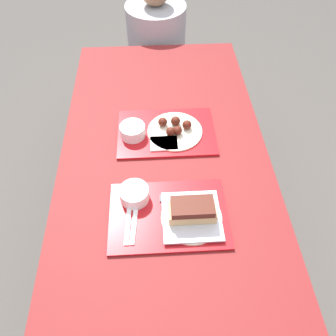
{
  "coord_description": "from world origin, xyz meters",
  "views": [
    {
      "loc": [
        -0.04,
        -0.85,
        1.81
      ],
      "look_at": [
        0.01,
        -0.05,
        0.82
      ],
      "focal_mm": 35.0,
      "sensor_mm": 36.0,
      "label": 1
    }
  ],
  "objects_px": {
    "tray_near": "(169,215)",
    "wings_plate_far": "(175,129)",
    "bowl_coleslaw_near": "(134,194)",
    "brisket_sandwich_plate": "(192,213)",
    "person_seated_across": "(156,39)",
    "bowl_coleslaw_far": "(133,130)",
    "tray_far": "(166,132)"
  },
  "relations": [
    {
      "from": "tray_near",
      "to": "wings_plate_far",
      "type": "relative_size",
      "value": 1.77
    },
    {
      "from": "bowl_coleslaw_near",
      "to": "brisket_sandwich_plate",
      "type": "height_order",
      "value": "brisket_sandwich_plate"
    },
    {
      "from": "tray_near",
      "to": "person_seated_across",
      "type": "bearing_deg",
      "value": 90.28
    },
    {
      "from": "bowl_coleslaw_far",
      "to": "tray_far",
      "type": "bearing_deg",
      "value": 5.96
    },
    {
      "from": "tray_near",
      "to": "person_seated_across",
      "type": "height_order",
      "value": "person_seated_across"
    },
    {
      "from": "tray_near",
      "to": "brisket_sandwich_plate",
      "type": "relative_size",
      "value": 1.96
    },
    {
      "from": "tray_far",
      "to": "brisket_sandwich_plate",
      "type": "bearing_deg",
      "value": -81.49
    },
    {
      "from": "person_seated_across",
      "to": "brisket_sandwich_plate",
      "type": "bearing_deg",
      "value": -86.54
    },
    {
      "from": "bowl_coleslaw_near",
      "to": "bowl_coleslaw_far",
      "type": "height_order",
      "value": "same"
    },
    {
      "from": "bowl_coleslaw_near",
      "to": "wings_plate_far",
      "type": "xyz_separation_m",
      "value": [
        0.17,
        0.34,
        -0.02
      ]
    },
    {
      "from": "bowl_coleslaw_far",
      "to": "wings_plate_far",
      "type": "height_order",
      "value": "bowl_coleslaw_far"
    },
    {
      "from": "tray_far",
      "to": "brisket_sandwich_plate",
      "type": "xyz_separation_m",
      "value": [
        0.07,
        -0.44,
        0.04
      ]
    },
    {
      "from": "bowl_coleslaw_far",
      "to": "wings_plate_far",
      "type": "distance_m",
      "value": 0.18
    },
    {
      "from": "bowl_coleslaw_near",
      "to": "wings_plate_far",
      "type": "relative_size",
      "value": 0.45
    },
    {
      "from": "tray_far",
      "to": "wings_plate_far",
      "type": "height_order",
      "value": "wings_plate_far"
    },
    {
      "from": "brisket_sandwich_plate",
      "to": "tray_far",
      "type": "bearing_deg",
      "value": 98.51
    },
    {
      "from": "bowl_coleslaw_near",
      "to": "bowl_coleslaw_far",
      "type": "xyz_separation_m",
      "value": [
        -0.01,
        0.33,
        0.0
      ]
    },
    {
      "from": "tray_far",
      "to": "wings_plate_far",
      "type": "relative_size",
      "value": 1.77
    },
    {
      "from": "tray_near",
      "to": "wings_plate_far",
      "type": "bearing_deg",
      "value": 83.45
    },
    {
      "from": "brisket_sandwich_plate",
      "to": "wings_plate_far",
      "type": "distance_m",
      "value": 0.44
    },
    {
      "from": "wings_plate_far",
      "to": "person_seated_across",
      "type": "bearing_deg",
      "value": 93.32
    },
    {
      "from": "tray_near",
      "to": "wings_plate_far",
      "type": "height_order",
      "value": "wings_plate_far"
    },
    {
      "from": "tray_far",
      "to": "wings_plate_far",
      "type": "bearing_deg",
      "value": -1.17
    },
    {
      "from": "tray_far",
      "to": "bowl_coleslaw_far",
      "type": "bearing_deg",
      "value": -174.04
    },
    {
      "from": "tray_near",
      "to": "brisket_sandwich_plate",
      "type": "distance_m",
      "value": 0.09
    },
    {
      "from": "brisket_sandwich_plate",
      "to": "bowl_coleslaw_near",
      "type": "bearing_deg",
      "value": 154.68
    },
    {
      "from": "bowl_coleslaw_near",
      "to": "brisket_sandwich_plate",
      "type": "distance_m",
      "value": 0.22
    },
    {
      "from": "tray_far",
      "to": "bowl_coleslaw_near",
      "type": "bearing_deg",
      "value": -111.42
    },
    {
      "from": "tray_near",
      "to": "brisket_sandwich_plate",
      "type": "xyz_separation_m",
      "value": [
        0.08,
        -0.02,
        0.04
      ]
    },
    {
      "from": "bowl_coleslaw_near",
      "to": "wings_plate_far",
      "type": "bearing_deg",
      "value": 63.41
    },
    {
      "from": "tray_near",
      "to": "bowl_coleslaw_near",
      "type": "xyz_separation_m",
      "value": [
        -0.12,
        0.08,
        0.04
      ]
    },
    {
      "from": "wings_plate_far",
      "to": "person_seated_across",
      "type": "distance_m",
      "value": 0.95
    }
  ]
}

